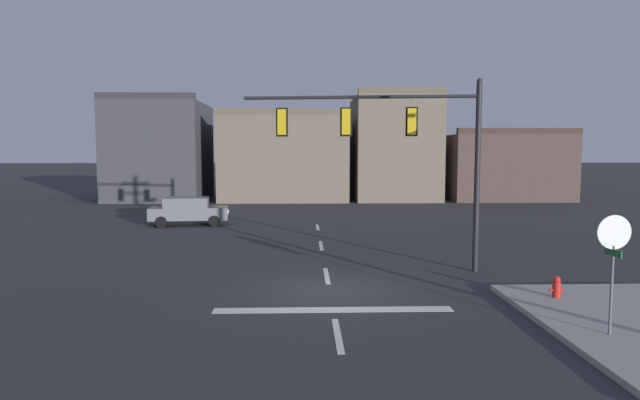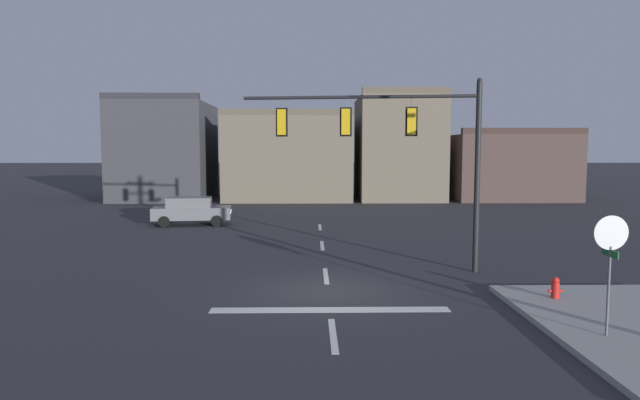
{
  "view_description": "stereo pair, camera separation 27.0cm",
  "coord_description": "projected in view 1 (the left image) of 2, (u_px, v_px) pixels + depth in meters",
  "views": [
    {
      "loc": [
        -0.78,
        -16.11,
        4.2
      ],
      "look_at": [
        -0.17,
        4.04,
        2.42
      ],
      "focal_mm": 30.39,
      "sensor_mm": 36.0,
      "label": 1
    },
    {
      "loc": [
        -0.51,
        -16.12,
        4.2
      ],
      "look_at": [
        -0.17,
        4.04,
        2.42
      ],
      "focal_mm": 30.39,
      "sensor_mm": 36.0,
      "label": 2
    }
  ],
  "objects": [
    {
      "name": "building_row",
      "position": [
        322.0,
        157.0,
        49.37
      ],
      "size": [
        39.71,
        13.6,
        9.47
      ],
      "color": "#38383D",
      "rests_on": "ground"
    },
    {
      "name": "stop_bar_paint",
      "position": [
        333.0,
        310.0,
        14.44
      ],
      "size": [
        6.4,
        0.5,
        0.01
      ],
      "primitive_type": "cube",
      "color": "silver",
      "rests_on": "ground"
    },
    {
      "name": "stop_sign",
      "position": [
        613.0,
        246.0,
        11.88
      ],
      "size": [
        0.76,
        0.64,
        2.83
      ],
      "color": "#56565B",
      "rests_on": "ground"
    },
    {
      "name": "signal_mast_near_side",
      "position": [
        399.0,
        139.0,
        18.96
      ],
      "size": [
        8.27,
        1.15,
        6.73
      ],
      "color": "black",
      "rests_on": "ground"
    },
    {
      "name": "ground_plane",
      "position": [
        329.0,
        291.0,
        16.43
      ],
      "size": [
        400.0,
        400.0,
        0.0
      ],
      "primitive_type": "plane",
      "color": "#2B2B30"
    },
    {
      "name": "car_lot_nearside",
      "position": [
        188.0,
        210.0,
        31.14
      ],
      "size": [
        4.6,
        2.3,
        1.61
      ],
      "color": "slate",
      "rests_on": "ground"
    },
    {
      "name": "lane_centreline",
      "position": [
        327.0,
        276.0,
        18.42
      ],
      "size": [
        0.16,
        26.4,
        0.01
      ],
      "color": "silver",
      "rests_on": "ground"
    },
    {
      "name": "fire_hydrant",
      "position": [
        556.0,
        291.0,
        15.13
      ],
      "size": [
        0.4,
        0.3,
        0.75
      ],
      "color": "red",
      "rests_on": "ground"
    }
  ]
}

